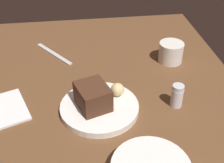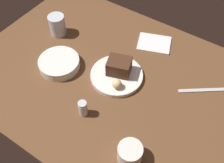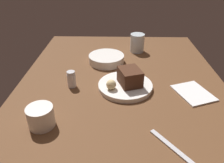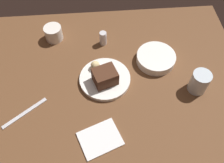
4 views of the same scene
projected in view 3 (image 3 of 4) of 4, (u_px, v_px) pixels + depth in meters
The scene contains 10 objects.
dining_table at pixel (122, 91), 86.98cm from camera, with size 120.00×84.00×3.00cm, color brown.
dessert_plate at pixel (125, 86), 85.41cm from camera, with size 21.15×21.15×1.84cm, color white.
chocolate_cake_slice at pixel (130, 77), 83.51cm from camera, with size 9.08×7.59×6.32cm, color #472819.
bread_roll at pixel (111, 85), 81.23cm from camera, with size 3.75×3.75×3.75cm, color #DBC184.
salt_shaker at pixel (71, 79), 85.47cm from camera, with size 3.33×3.33×6.67cm.
water_glass at pixel (137, 43), 115.34cm from camera, with size 7.37×7.37×9.48cm, color silver.
side_bowl at pixel (106, 59), 105.06cm from camera, with size 16.88×16.88×3.78cm, color white.
coffee_cup at pixel (41, 117), 66.00cm from camera, with size 8.08×8.08×6.68cm, color silver.
butter_knife at pixel (177, 151), 58.60cm from camera, with size 19.00×1.40×0.50cm, color silver.
folded_napkin at pixel (193, 93), 82.51cm from camera, with size 14.38×11.33×0.60cm, color white.
Camera 3 is at (-72.85, 2.05, 49.27)cm, focal length 35.08 mm.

